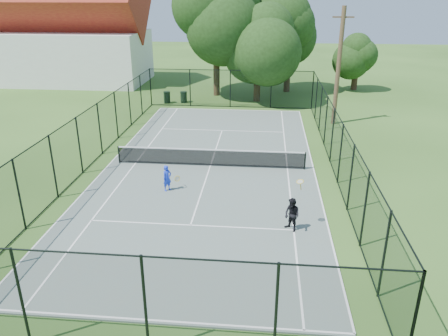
# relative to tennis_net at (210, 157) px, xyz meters

# --- Properties ---
(ground) EXTENTS (120.00, 120.00, 0.00)m
(ground) POSITION_rel_tennis_net_xyz_m (0.00, 0.00, -0.58)
(ground) COLOR #2F511B
(tennis_court) EXTENTS (11.00, 24.00, 0.06)m
(tennis_court) POSITION_rel_tennis_net_xyz_m (0.00, 0.00, -0.55)
(tennis_court) COLOR slate
(tennis_court) RESTS_ON ground
(tennis_net) EXTENTS (10.08, 0.08, 0.95)m
(tennis_net) POSITION_rel_tennis_net_xyz_m (0.00, 0.00, 0.00)
(tennis_net) COLOR black
(tennis_net) RESTS_ON tennis_court
(fence) EXTENTS (13.10, 26.10, 3.00)m
(fence) POSITION_rel_tennis_net_xyz_m (0.00, 0.00, 0.92)
(fence) COLOR black
(fence) RESTS_ON ground
(tree_near_left) EXTENTS (7.58, 7.58, 9.89)m
(tree_near_left) POSITION_rel_tennis_net_xyz_m (-1.57, 17.22, 5.51)
(tree_near_left) COLOR #332114
(tree_near_left) RESTS_ON ground
(tree_near_mid) EXTENTS (5.78, 5.78, 7.56)m
(tree_near_mid) POSITION_rel_tennis_net_xyz_m (2.08, 15.29, 4.08)
(tree_near_mid) COLOR #332114
(tree_near_mid) RESTS_ON ground
(tree_near_right) EXTENTS (6.18, 6.18, 8.53)m
(tree_near_right) POSITION_rel_tennis_net_xyz_m (4.77, 19.37, 4.84)
(tree_near_right) COLOR #332114
(tree_near_right) RESTS_ON ground
(tree_far_right) EXTENTS (3.94, 3.94, 5.21)m
(tree_far_right) POSITION_rel_tennis_net_xyz_m (11.19, 20.84, 2.64)
(tree_far_right) COLOR #332114
(tree_far_right) RESTS_ON ground
(building) EXTENTS (15.30, 8.15, 11.87)m
(building) POSITION_rel_tennis_net_xyz_m (-17.00, 22.00, 4.35)
(building) COLOR silver
(building) RESTS_ON ground
(trash_bin_left) EXTENTS (0.58, 0.58, 0.96)m
(trash_bin_left) POSITION_rel_tennis_net_xyz_m (-5.39, 13.88, -0.09)
(trash_bin_left) COLOR black
(trash_bin_left) RESTS_ON ground
(trash_bin_right) EXTENTS (0.58, 0.58, 0.92)m
(trash_bin_right) POSITION_rel_tennis_net_xyz_m (-4.03, 14.19, -0.11)
(trash_bin_right) COLOR black
(trash_bin_right) RESTS_ON ground
(utility_pole) EXTENTS (1.40, 0.30, 7.89)m
(utility_pole) POSITION_rel_tennis_net_xyz_m (7.68, 9.00, 3.43)
(utility_pole) COLOR #4C3823
(utility_pole) RESTS_ON ground
(player_blue) EXTENTS (0.85, 0.54, 1.24)m
(player_blue) POSITION_rel_tennis_net_xyz_m (-1.62, -3.23, 0.10)
(player_blue) COLOR blue
(player_blue) RESTS_ON tennis_court
(player_black) EXTENTS (0.83, 0.91, 2.02)m
(player_black) POSITION_rel_tennis_net_xyz_m (4.00, -6.41, 0.17)
(player_black) COLOR black
(player_black) RESTS_ON tennis_court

